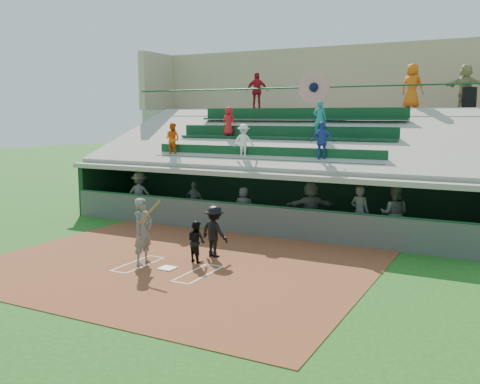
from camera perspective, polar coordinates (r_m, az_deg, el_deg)
The scene contains 23 objects.
ground at distance 15.42m, azimuth -7.75°, elevation -8.18°, with size 100.00×100.00×0.00m, color #1B5417.
dirt_slab at distance 15.81m, azimuth -6.70°, elevation -7.71°, with size 11.00×9.00×0.02m, color brown.
home_plate at distance 15.41m, azimuth -7.75°, elevation -8.06°, with size 0.43×0.43×0.03m, color silver.
batters_box_chalk at distance 15.42m, azimuth -7.75°, elevation -8.10°, with size 2.65×1.85×0.01m.
dugout_floor at distance 21.12m, azimuth 2.84°, elevation -3.57°, with size 16.00×3.50×0.04m, color gray.
concourse_slab at distance 27.04m, azimuth 8.84°, elevation 3.83°, with size 20.00×3.00×4.60m, color #99968B.
grandstand at distance 24.24m, azimuth 6.57°, elevation 3.28°, with size 20.40×10.40×7.80m.
batter_at_plate at distance 15.74m, azimuth -10.30°, elevation -4.15°, with size 0.87×0.78×1.95m.
catcher at distance 15.89m, azimuth -4.69°, elevation -5.27°, with size 0.60×0.47×1.23m, color black.
home_umpire at distance 16.38m, azimuth -2.75°, elevation -4.22°, with size 1.02×0.58×1.57m, color black.
dugout_bench at distance 22.25m, azimuth 3.95°, elevation -2.36°, with size 13.97×0.42×0.42m, color brown.
white_table at distance 23.99m, azimuth -10.86°, elevation -1.37°, with size 0.81×0.61×0.71m, color white.
water_cooler at distance 23.87m, azimuth -10.77°, elevation -0.06°, with size 0.40×0.40×0.40m, color orange.
dugout_player_a at distance 23.09m, azimuth -10.65°, elevation -0.24°, with size 1.23×0.71×1.90m, color #5D605B.
dugout_player_b at distance 21.80m, azimuth -4.86°, elevation -1.00°, with size 0.95×0.39×1.61m, color #5B5D58.
dugout_player_c at distance 20.60m, azimuth 0.41°, elevation -1.60°, with size 0.76×0.49×1.55m, color #585B56.
dugout_player_d at distance 19.60m, azimuth 7.57°, elevation -1.63°, with size 1.79×0.57×1.93m, color #585B56.
dugout_player_e at distance 18.96m, azimuth 12.66°, elevation -2.16°, with size 0.69×0.45×1.89m, color #545651.
dugout_player_f at distance 18.84m, azimuth 16.11°, elevation -2.26°, with size 0.95×0.74×1.95m, color #575954.
trash_bin at distance 24.84m, azimuth 23.25°, elevation 9.21°, with size 0.59×0.59×0.89m, color black.
concourse_staff_a at distance 27.34m, azimuth 1.84°, elevation 10.73°, with size 1.08×0.45×1.85m, color #AC131E.
concourse_staff_b at distance 24.93m, azimuth 17.89°, elevation 10.69°, with size 0.95×0.62×1.94m, color #E65C0D.
concourse_staff_c at distance 25.22m, azimuth 22.94°, elevation 10.35°, with size 1.75×0.56×1.89m, color tan.
Camera 1 is at (8.56, -12.07, 4.34)m, focal length 40.00 mm.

